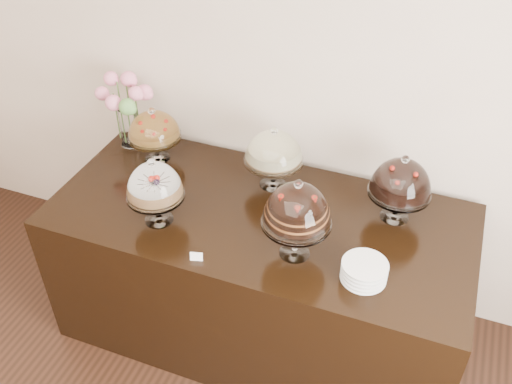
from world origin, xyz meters
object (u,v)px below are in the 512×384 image
(cake_stand_dark_choco, at_px, (401,181))
(cake_stand_fruit_tart, at_px, (154,128))
(display_counter, at_px, (259,274))
(cake_stand_cheesecake, at_px, (274,150))
(plate_stack, at_px, (364,272))
(flower_vase, at_px, (126,106))
(cake_stand_choco_layer, at_px, (297,208))
(cake_stand_sugar_sponge, at_px, (154,184))

(cake_stand_dark_choco, xyz_separation_m, cake_stand_fruit_tart, (-1.40, 0.03, -0.02))
(display_counter, relative_size, cake_stand_cheesecake, 5.99)
(cake_stand_fruit_tart, distance_m, plate_stack, 1.45)
(cake_stand_cheesecake, height_order, flower_vase, flower_vase)
(cake_stand_cheesecake, relative_size, plate_stack, 1.80)
(cake_stand_choco_layer, distance_m, cake_stand_cheesecake, 0.55)
(display_counter, distance_m, cake_stand_choco_layer, 0.80)
(cake_stand_choco_layer, xyz_separation_m, cake_stand_cheesecake, (-0.28, 0.48, -0.05))
(cake_stand_dark_choco, bearing_deg, flower_vase, 176.11)
(cake_stand_choco_layer, relative_size, plate_stack, 2.13)
(cake_stand_choco_layer, xyz_separation_m, cake_stand_fruit_tart, (-1.00, 0.47, -0.07))
(cake_stand_choco_layer, bearing_deg, cake_stand_dark_choco, 47.75)
(cake_stand_choco_layer, relative_size, flower_vase, 0.98)
(cake_stand_cheesecake, relative_size, cake_stand_fruit_tart, 1.08)
(display_counter, bearing_deg, flower_vase, 160.59)
(flower_vase, xyz_separation_m, plate_stack, (1.56, -0.60, -0.22))
(display_counter, relative_size, cake_stand_fruit_tart, 6.48)
(cake_stand_sugar_sponge, height_order, cake_stand_dark_choco, cake_stand_dark_choco)
(cake_stand_sugar_sponge, bearing_deg, cake_stand_cheesecake, 47.74)
(cake_stand_dark_choco, distance_m, flower_vase, 1.62)
(cake_stand_cheesecake, distance_m, cake_stand_fruit_tart, 0.72)
(cake_stand_choco_layer, distance_m, cake_stand_fruit_tart, 1.11)
(display_counter, relative_size, cake_stand_choco_layer, 5.05)
(cake_stand_sugar_sponge, bearing_deg, cake_stand_fruit_tart, 119.52)
(display_counter, bearing_deg, cake_stand_dark_choco, 19.03)
(cake_stand_dark_choco, bearing_deg, cake_stand_fruit_tart, 178.71)
(cake_stand_fruit_tart, bearing_deg, cake_stand_sugar_sponge, -60.48)
(cake_stand_dark_choco, height_order, cake_stand_fruit_tart, cake_stand_dark_choco)
(cake_stand_sugar_sponge, relative_size, cake_stand_fruit_tart, 1.11)
(display_counter, height_order, cake_stand_cheesecake, cake_stand_cheesecake)
(cake_stand_sugar_sponge, relative_size, cake_stand_choco_layer, 0.87)
(cake_stand_choco_layer, bearing_deg, flower_vase, 155.72)
(cake_stand_choco_layer, bearing_deg, cake_stand_sugar_sponge, -178.75)
(display_counter, height_order, plate_stack, plate_stack)
(flower_vase, distance_m, plate_stack, 1.69)
(cake_stand_cheesecake, height_order, plate_stack, cake_stand_cheesecake)
(cake_stand_choco_layer, height_order, cake_stand_dark_choco, cake_stand_choco_layer)
(plate_stack, bearing_deg, flower_vase, 159.02)
(cake_stand_cheesecake, bearing_deg, plate_stack, -40.12)
(cake_stand_sugar_sponge, xyz_separation_m, cake_stand_cheesecake, (0.45, 0.49, -0.00))
(flower_vase, bearing_deg, cake_stand_dark_choco, -3.89)
(cake_stand_cheesecake, xyz_separation_m, cake_stand_fruit_tart, (-0.72, -0.00, -0.02))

